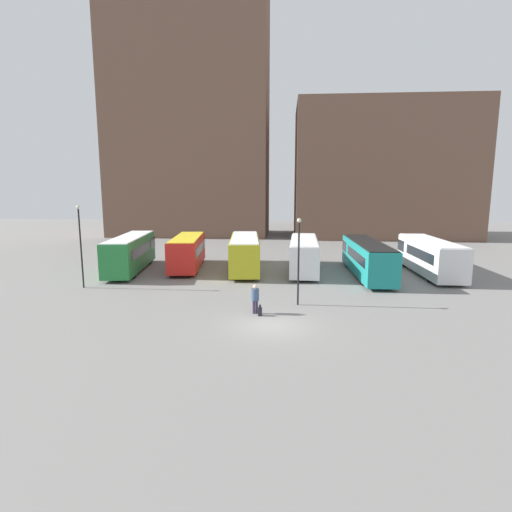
{
  "coord_description": "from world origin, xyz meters",
  "views": [
    {
      "loc": [
        0.71,
        -21.42,
        7.49
      ],
      "look_at": [
        -1.64,
        10.77,
        2.17
      ],
      "focal_mm": 28.0,
      "sensor_mm": 36.0,
      "label": 1
    }
  ],
  "objects_px": {
    "bus_3": "(304,254)",
    "bus_4": "(367,257)",
    "bus_2": "(245,252)",
    "lamp_post_1": "(80,241)",
    "bus_0": "(131,252)",
    "traveler": "(255,296)",
    "lamp_post_0": "(299,255)",
    "bus_1": "(188,251)",
    "bus_5": "(429,255)",
    "suitcase": "(260,311)"
  },
  "relations": [
    {
      "from": "bus_2",
      "to": "lamp_post_0",
      "type": "height_order",
      "value": "lamp_post_0"
    },
    {
      "from": "bus_0",
      "to": "bus_3",
      "type": "bearing_deg",
      "value": -93.52
    },
    {
      "from": "bus_0",
      "to": "suitcase",
      "type": "xyz_separation_m",
      "value": [
        12.99,
        -12.85,
        -1.52
      ]
    },
    {
      "from": "bus_3",
      "to": "bus_4",
      "type": "relative_size",
      "value": 0.88
    },
    {
      "from": "bus_3",
      "to": "bus_5",
      "type": "height_order",
      "value": "bus_5"
    },
    {
      "from": "bus_3",
      "to": "bus_5",
      "type": "bearing_deg",
      "value": -91.19
    },
    {
      "from": "bus_3",
      "to": "bus_4",
      "type": "height_order",
      "value": "bus_4"
    },
    {
      "from": "traveler",
      "to": "bus_1",
      "type": "bearing_deg",
      "value": 19.9
    },
    {
      "from": "suitcase",
      "to": "lamp_post_1",
      "type": "height_order",
      "value": "lamp_post_1"
    },
    {
      "from": "bus_3",
      "to": "lamp_post_1",
      "type": "distance_m",
      "value": 19.23
    },
    {
      "from": "lamp_post_0",
      "to": "lamp_post_1",
      "type": "height_order",
      "value": "lamp_post_1"
    },
    {
      "from": "traveler",
      "to": "lamp_post_0",
      "type": "bearing_deg",
      "value": -60.92
    },
    {
      "from": "bus_1",
      "to": "bus_2",
      "type": "bearing_deg",
      "value": -99.59
    },
    {
      "from": "bus_2",
      "to": "traveler",
      "type": "bearing_deg",
      "value": -176.85
    },
    {
      "from": "bus_1",
      "to": "traveler",
      "type": "xyz_separation_m",
      "value": [
        7.59,
        -13.83,
        -0.61
      ]
    },
    {
      "from": "bus_3",
      "to": "bus_4",
      "type": "distance_m",
      "value": 5.72
    },
    {
      "from": "lamp_post_0",
      "to": "bus_1",
      "type": "bearing_deg",
      "value": 131.13
    },
    {
      "from": "bus_1",
      "to": "bus_5",
      "type": "relative_size",
      "value": 0.89
    },
    {
      "from": "bus_5",
      "to": "traveler",
      "type": "distance_m",
      "value": 19.62
    },
    {
      "from": "bus_1",
      "to": "lamp_post_0",
      "type": "height_order",
      "value": "lamp_post_0"
    },
    {
      "from": "bus_0",
      "to": "bus_2",
      "type": "height_order",
      "value": "bus_0"
    },
    {
      "from": "bus_0",
      "to": "traveler",
      "type": "xyz_separation_m",
      "value": [
        12.67,
        -12.44,
        -0.69
      ]
    },
    {
      "from": "bus_2",
      "to": "lamp_post_1",
      "type": "distance_m",
      "value": 14.37
    },
    {
      "from": "bus_2",
      "to": "bus_5",
      "type": "relative_size",
      "value": 1.0
    },
    {
      "from": "bus_2",
      "to": "bus_4",
      "type": "distance_m",
      "value": 11.17
    },
    {
      "from": "bus_2",
      "to": "bus_3",
      "type": "height_order",
      "value": "bus_2"
    },
    {
      "from": "bus_1",
      "to": "suitcase",
      "type": "bearing_deg",
      "value": -157.26
    },
    {
      "from": "suitcase",
      "to": "lamp_post_1",
      "type": "distance_m",
      "value": 15.75
    },
    {
      "from": "bus_4",
      "to": "lamp_post_1",
      "type": "bearing_deg",
      "value": 104.34
    },
    {
      "from": "bus_4",
      "to": "traveler",
      "type": "bearing_deg",
      "value": 141.7
    },
    {
      "from": "bus_5",
      "to": "suitcase",
      "type": "relative_size",
      "value": 15.13
    },
    {
      "from": "bus_1",
      "to": "lamp_post_1",
      "type": "xyz_separation_m",
      "value": [
        -6.24,
        -8.25,
        2.01
      ]
    },
    {
      "from": "lamp_post_0",
      "to": "bus_2",
      "type": "bearing_deg",
      "value": 112.28
    },
    {
      "from": "lamp_post_1",
      "to": "bus_4",
      "type": "bearing_deg",
      "value": 15.27
    },
    {
      "from": "bus_4",
      "to": "lamp_post_0",
      "type": "height_order",
      "value": "lamp_post_0"
    },
    {
      "from": "bus_0",
      "to": "bus_3",
      "type": "relative_size",
      "value": 1.05
    },
    {
      "from": "bus_5",
      "to": "lamp_post_0",
      "type": "height_order",
      "value": "lamp_post_0"
    },
    {
      "from": "suitcase",
      "to": "lamp_post_0",
      "type": "bearing_deg",
      "value": -52.26
    },
    {
      "from": "bus_4",
      "to": "traveler",
      "type": "height_order",
      "value": "bus_4"
    },
    {
      "from": "bus_0",
      "to": "lamp_post_0",
      "type": "distance_m",
      "value": 18.58
    },
    {
      "from": "bus_4",
      "to": "traveler",
      "type": "relative_size",
      "value": 6.62
    },
    {
      "from": "bus_0",
      "to": "lamp_post_0",
      "type": "xyz_separation_m",
      "value": [
        15.34,
        -10.36,
        1.59
      ]
    },
    {
      "from": "bus_0",
      "to": "lamp_post_1",
      "type": "relative_size",
      "value": 1.74
    },
    {
      "from": "bus_2",
      "to": "bus_3",
      "type": "xyz_separation_m",
      "value": [
        5.58,
        0.01,
        -0.08
      ]
    },
    {
      "from": "bus_2",
      "to": "bus_0",
      "type": "bearing_deg",
      "value": 90.43
    },
    {
      "from": "bus_5",
      "to": "traveler",
      "type": "bearing_deg",
      "value": 130.48
    },
    {
      "from": "bus_0",
      "to": "bus_2",
      "type": "distance_m",
      "value": 10.72
    },
    {
      "from": "lamp_post_0",
      "to": "bus_3",
      "type": "bearing_deg",
      "value": 85.5
    },
    {
      "from": "bus_4",
      "to": "bus_5",
      "type": "distance_m",
      "value": 5.85
    },
    {
      "from": "bus_2",
      "to": "lamp_post_0",
      "type": "xyz_separation_m",
      "value": [
        4.68,
        -11.43,
        1.64
      ]
    }
  ]
}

